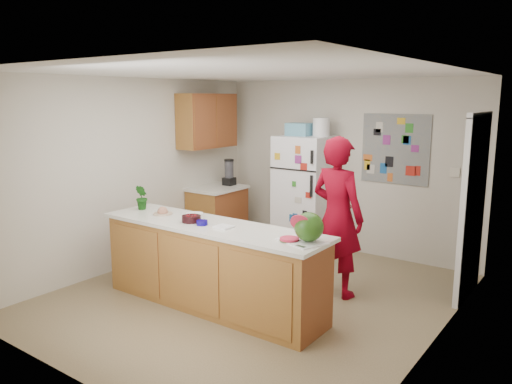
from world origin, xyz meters
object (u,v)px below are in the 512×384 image
Objects in this scene: refrigerator at (305,194)px; watermelon at (309,227)px; person at (337,217)px; cherry_bowl at (191,219)px.

refrigerator is 2.77m from watermelon.
watermelon is at bearing 112.72° from person.
refrigerator is at bearing -37.96° from person.
person is 6.68× the size of watermelon.
refrigerator reaches higher than watermelon.
refrigerator is 2.43m from cherry_bowl.
person is 8.93× the size of cherry_bowl.
watermelon is (1.43, -2.37, 0.22)m from refrigerator.
refrigerator is 6.21× the size of watermelon.
watermelon is (0.26, -1.10, 0.15)m from person.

